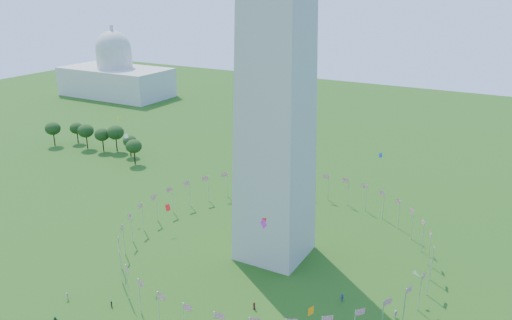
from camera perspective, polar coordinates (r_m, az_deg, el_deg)
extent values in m
cylinder|color=silver|center=(124.60, 19.16, -12.66)|extent=(0.24, 0.24, 9.00)
cylinder|color=silver|center=(130.62, 19.47, -11.11)|extent=(0.24, 0.24, 9.00)
cylinder|color=silver|center=(136.68, 19.24, -9.65)|extent=(0.24, 0.24, 9.00)
cylinder|color=silver|center=(142.60, 18.54, -8.30)|extent=(0.24, 0.24, 9.00)
cylinder|color=silver|center=(148.22, 17.45, -7.08)|extent=(0.24, 0.24, 9.00)
cylinder|color=silver|center=(153.42, 16.05, -6.00)|extent=(0.24, 0.24, 9.00)
cylinder|color=silver|center=(158.09, 14.38, -5.06)|extent=(0.24, 0.24, 9.00)
cylinder|color=silver|center=(162.13, 12.50, -4.27)|extent=(0.24, 0.24, 9.00)
cylinder|color=silver|center=(165.47, 10.46, -3.62)|extent=(0.24, 0.24, 9.00)
cylinder|color=silver|center=(168.06, 8.29, -3.12)|extent=(0.24, 0.24, 9.00)
cylinder|color=silver|center=(169.86, 6.03, -2.77)|extent=(0.24, 0.24, 9.00)
cylinder|color=silver|center=(170.83, 3.71, -2.57)|extent=(0.24, 0.24, 9.00)
cylinder|color=silver|center=(170.96, 1.37, -2.51)|extent=(0.24, 0.24, 9.00)
cylinder|color=silver|center=(170.24, -0.96, -2.61)|extent=(0.24, 0.24, 9.00)
cylinder|color=silver|center=(168.70, -3.25, -2.85)|extent=(0.24, 0.24, 9.00)
cylinder|color=silver|center=(166.35, -5.46, -3.25)|extent=(0.24, 0.24, 9.00)
cylinder|color=silver|center=(163.22, -7.56, -3.79)|extent=(0.24, 0.24, 9.00)
cylinder|color=silver|center=(159.39, -9.52, -4.49)|extent=(0.24, 0.24, 9.00)
cylinder|color=silver|center=(154.90, -11.27, -5.33)|extent=(0.24, 0.24, 9.00)
cylinder|color=silver|center=(149.86, -12.79, -6.33)|extent=(0.24, 0.24, 9.00)
cylinder|color=silver|center=(144.35, -14.01, -7.48)|extent=(0.24, 0.24, 9.00)
cylinder|color=silver|center=(138.51, -14.87, -8.77)|extent=(0.24, 0.24, 9.00)
cylinder|color=silver|center=(132.47, -15.29, -10.18)|extent=(0.24, 0.24, 9.00)
cylinder|color=silver|center=(126.42, -15.19, -11.71)|extent=(0.24, 0.24, 9.00)
cylinder|color=silver|center=(120.53, -14.50, -13.31)|extent=(0.24, 0.24, 9.00)
cylinder|color=silver|center=(115.04, -13.14, -14.93)|extent=(0.24, 0.24, 9.00)
cylinder|color=silver|center=(110.17, -11.04, -16.47)|extent=(0.24, 0.24, 9.00)
cylinder|color=silver|center=(108.85, 14.23, -17.25)|extent=(0.24, 0.24, 9.00)
cylinder|color=silver|center=(113.48, 16.59, -15.80)|extent=(0.24, 0.24, 9.00)
cylinder|color=silver|center=(118.81, 18.22, -14.24)|extent=(0.24, 0.24, 9.00)
imported|color=#272727|center=(120.87, -16.19, -15.53)|extent=(1.34, 1.36, 1.44)
imported|color=#511217|center=(115.66, -0.20, -16.32)|extent=(1.03, 0.94, 1.74)
imported|color=gray|center=(126.27, -20.77, -14.35)|extent=(1.32, 1.11, 1.77)
imported|color=#212D4E|center=(119.54, 9.80, -15.27)|extent=(1.28, 0.78, 1.91)
imported|color=gray|center=(117.12, 15.69, -16.59)|extent=(1.13, 1.43, 1.94)
plane|color=white|center=(105.25, 17.79, -12.22)|extent=(1.71, 1.52, 2.05)
plane|color=white|center=(127.52, -14.63, 2.66)|extent=(0.69, 1.28, 1.42)
plane|color=yellow|center=(161.01, -15.53, 4.60)|extent=(0.35, 1.70, 1.73)
plane|color=red|center=(108.19, 0.91, -6.94)|extent=(1.30, 0.76, 1.51)
plane|color=#CC2699|center=(92.78, 0.88, -7.32)|extent=(1.55, 1.03, 1.74)
plane|color=blue|center=(121.67, 14.06, 0.53)|extent=(0.32, 1.36, 1.40)
plane|color=orange|center=(99.99, 6.29, -16.78)|extent=(1.82, 0.64, 1.92)
plane|color=red|center=(146.78, -10.04, -5.38)|extent=(1.07, 1.91, 1.90)
ellipsoid|color=#244918|center=(240.17, -22.13, 2.75)|extent=(6.72, 6.72, 10.51)
ellipsoid|color=#244918|center=(240.23, -19.76, 2.91)|extent=(6.01, 6.01, 9.39)
ellipsoid|color=#244918|center=(230.68, -18.82, 2.54)|extent=(6.87, 6.87, 10.74)
ellipsoid|color=#244918|center=(224.70, -17.12, 2.19)|extent=(6.42, 6.42, 10.04)
ellipsoid|color=#244918|center=(222.83, -15.71, 2.36)|extent=(7.24, 7.24, 11.31)
ellipsoid|color=#244918|center=(215.06, -14.18, 1.54)|extent=(5.70, 5.70, 8.90)
ellipsoid|color=#244918|center=(204.95, -13.74, 0.87)|extent=(6.46, 6.46, 10.09)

